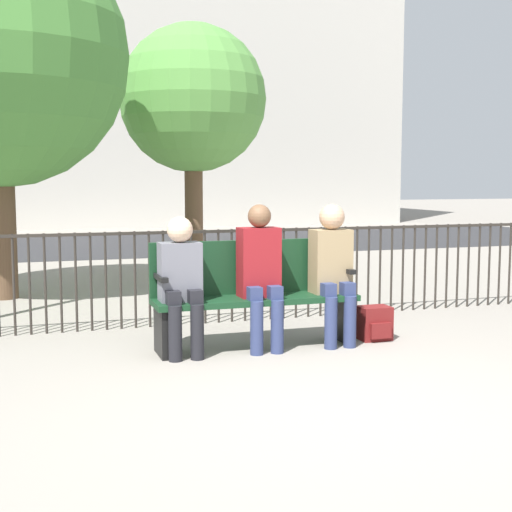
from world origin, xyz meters
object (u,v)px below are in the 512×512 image
Objects in this scene: park_bench at (253,290)px; tree_0 at (193,100)px; seated_person_0 at (181,278)px; seated_person_1 at (260,269)px; seated_person_2 at (333,266)px; backpack at (375,323)px.

park_bench is 0.47× the size of tree_0.
park_bench is 0.69m from seated_person_0.
tree_0 is (0.60, 5.04, 1.95)m from seated_person_1.
seated_person_1 is at bearing 179.98° from seated_person_2.
seated_person_2 reaches higher than backpack.
seated_person_2 is 0.33× the size of tree_0.
backpack is at bearing 2.36° from seated_person_2.
seated_person_1 reaches higher than seated_person_2.
seated_person_1 is 0.67m from seated_person_2.
seated_person_2 is (0.69, -0.13, 0.20)m from park_bench.
seated_person_2 is (1.35, 0.01, 0.05)m from seated_person_0.
tree_0 is at bearing 82.80° from park_bench.
seated_person_1 reaches higher than seated_person_0.
seated_person_1 reaches higher than backpack.
park_bench is 1.43× the size of seated_person_2.
backpack is (1.12, -0.11, -0.34)m from park_bench.
seated_person_0 reaches higher than park_bench.
seated_person_2 is 5.40m from tree_0.
seated_person_0 reaches higher than backpack.
seated_person_0 is 0.30× the size of tree_0.
backpack is 0.08× the size of tree_0.
seated_person_1 is 4.06× the size of backpack.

